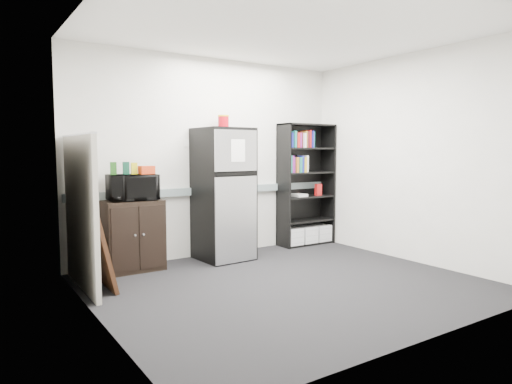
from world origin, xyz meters
TOP-DOWN VIEW (x-y plane):
  - floor at (0.00, 0.00)m, footprint 4.00×4.00m
  - wall_back at (0.00, 1.75)m, footprint 4.00×0.02m
  - wall_right at (2.00, 0.00)m, footprint 0.02×3.50m
  - wall_left at (-2.00, 0.00)m, footprint 0.02×3.50m
  - ceiling at (0.00, 0.00)m, footprint 4.00×3.50m
  - electrical_raceway at (0.00, 1.72)m, footprint 3.92×0.05m
  - wall_note at (-0.35, 1.74)m, footprint 0.14×0.00m
  - bookshelf at (1.53, 1.57)m, footprint 0.90×0.34m
  - cubicle_partition at (-1.90, 1.08)m, footprint 0.06×1.30m
  - cabinet at (-1.21, 1.50)m, footprint 0.68×0.46m
  - microwave at (-1.21, 1.48)m, footprint 0.58×0.41m
  - snack_box_a at (-1.42, 1.52)m, footprint 0.08×0.06m
  - snack_box_b at (-1.27, 1.52)m, footprint 0.07×0.06m
  - snack_box_c at (-1.17, 1.52)m, footprint 0.08×0.06m
  - snack_bag at (-1.04, 1.47)m, footprint 0.19×0.12m
  - refrigerator at (-0.00, 1.42)m, footprint 0.69×0.72m
  - coffee_can at (0.07, 1.55)m, footprint 0.15×0.15m
  - framed_poster at (-1.77, 1.01)m, footprint 0.25×0.75m

SIDE VIEW (x-z plane):
  - floor at x=0.00m, z-range 0.00..0.00m
  - cabinet at x=-1.21m, z-range 0.00..0.85m
  - framed_poster at x=-1.77m, z-range 0.01..0.96m
  - cubicle_partition at x=-1.90m, z-range 0.00..1.62m
  - refrigerator at x=0.00m, z-range 0.00..1.74m
  - electrical_raceway at x=0.00m, z-range 0.85..0.95m
  - bookshelf at x=1.53m, z-range -0.01..1.84m
  - microwave at x=-1.21m, z-range 0.85..1.16m
  - snack_bag at x=-1.04m, z-range 1.16..1.26m
  - snack_box_c at x=-1.17m, z-range 1.16..1.30m
  - snack_box_a at x=-1.42m, z-range 1.16..1.31m
  - snack_box_b at x=-1.27m, z-range 1.16..1.31m
  - wall_back at x=0.00m, z-range 0.00..2.70m
  - wall_right at x=2.00m, z-range 0.00..2.70m
  - wall_left at x=-2.00m, z-range 0.00..2.70m
  - wall_note at x=-0.35m, z-range 1.50..1.60m
  - coffee_can at x=0.07m, z-range 1.74..1.94m
  - ceiling at x=0.00m, z-range 2.69..2.71m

